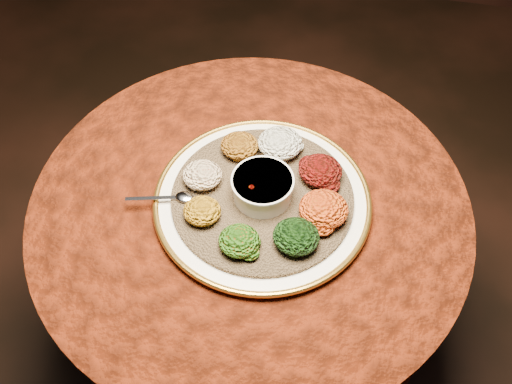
# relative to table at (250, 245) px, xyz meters

# --- Properties ---
(table) EXTENTS (0.96, 0.96, 0.73)m
(table) POSITION_rel_table_xyz_m (0.00, 0.00, 0.00)
(table) COLOR black
(table) RESTS_ON ground
(platter) EXTENTS (0.47, 0.47, 0.02)m
(platter) POSITION_rel_table_xyz_m (0.03, -0.00, 0.19)
(platter) COLOR white
(platter) RESTS_ON table
(injera) EXTENTS (0.41, 0.41, 0.01)m
(injera) POSITION_rel_table_xyz_m (0.03, -0.00, 0.20)
(injera) COLOR brown
(injera) RESTS_ON platter
(stew_bowl) EXTENTS (0.13, 0.13, 0.05)m
(stew_bowl) POSITION_rel_table_xyz_m (0.03, -0.00, 0.24)
(stew_bowl) COLOR white
(stew_bowl) RESTS_ON injera
(spoon) EXTENTS (0.14, 0.05, 0.01)m
(spoon) POSITION_rel_table_xyz_m (-0.14, -0.04, 0.21)
(spoon) COLOR silver
(spoon) RESTS_ON injera
(portion_ayib) EXTENTS (0.10, 0.10, 0.05)m
(portion_ayib) POSITION_rel_table_xyz_m (0.04, 0.13, 0.23)
(portion_ayib) COLOR silver
(portion_ayib) RESTS_ON injera
(portion_kitfo) EXTENTS (0.09, 0.09, 0.05)m
(portion_kitfo) POSITION_rel_table_xyz_m (0.14, 0.07, 0.23)
(portion_kitfo) COLOR black
(portion_kitfo) RESTS_ON injera
(portion_tikil) EXTENTS (0.10, 0.10, 0.05)m
(portion_tikil) POSITION_rel_table_xyz_m (0.16, -0.03, 0.23)
(portion_tikil) COLOR #AC630E
(portion_tikil) RESTS_ON injera
(portion_gomen) EXTENTS (0.09, 0.09, 0.04)m
(portion_gomen) POSITION_rel_table_xyz_m (0.12, -0.10, 0.23)
(portion_gomen) COLOR black
(portion_gomen) RESTS_ON injera
(portion_mixveg) EXTENTS (0.08, 0.08, 0.04)m
(portion_mixveg) POSITION_rel_table_xyz_m (0.01, -0.14, 0.23)
(portion_mixveg) COLOR #AC310B
(portion_mixveg) RESTS_ON injera
(portion_kik) EXTENTS (0.08, 0.07, 0.04)m
(portion_kik) POSITION_rel_table_xyz_m (-0.08, -0.08, 0.23)
(portion_kik) COLOR #B1750F
(portion_kik) RESTS_ON injera
(portion_timatim) EXTENTS (0.09, 0.08, 0.04)m
(portion_timatim) POSITION_rel_table_xyz_m (-0.11, 0.01, 0.23)
(portion_timatim) COLOR maroon
(portion_timatim) RESTS_ON injera
(portion_shiro) EXTENTS (0.09, 0.08, 0.04)m
(portion_shiro) POSITION_rel_table_xyz_m (-0.05, 0.11, 0.23)
(portion_shiro) COLOR brown
(portion_shiro) RESTS_ON injera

